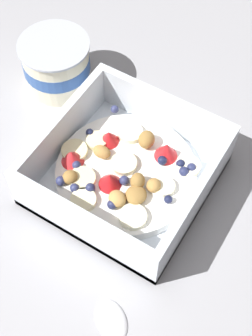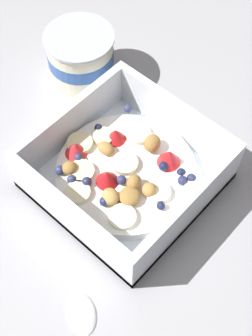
{
  "view_description": "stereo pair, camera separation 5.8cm",
  "coord_description": "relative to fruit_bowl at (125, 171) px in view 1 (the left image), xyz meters",
  "views": [
    {
      "loc": [
        -0.25,
        -0.17,
        0.52
      ],
      "look_at": [
        0.01,
        -0.01,
        0.03
      ],
      "focal_mm": 51.77,
      "sensor_mm": 36.0,
      "label": 1
    },
    {
      "loc": [
        -0.22,
        -0.21,
        0.52
      ],
      "look_at": [
        0.01,
        -0.01,
        0.03
      ],
      "focal_mm": 51.77,
      "sensor_mm": 36.0,
      "label": 2
    }
  ],
  "objects": [
    {
      "name": "fruit_bowl",
      "position": [
        0.0,
        0.0,
        0.0
      ],
      "size": [
        0.2,
        0.2,
        0.07
      ],
      "color": "white",
      "rests_on": "ground"
    },
    {
      "name": "ground_plane",
      "position": [
        -0.01,
        0.01,
        -0.02
      ],
      "size": [
        2.4,
        2.4,
        0.0
      ],
      "primitive_type": "plane",
      "color": "#9E9EA3"
    },
    {
      "name": "yogurt_cup",
      "position": [
        0.09,
        0.17,
        0.02
      ],
      "size": [
        0.1,
        0.1,
        0.07
      ],
      "color": "beige",
      "rests_on": "ground"
    }
  ]
}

